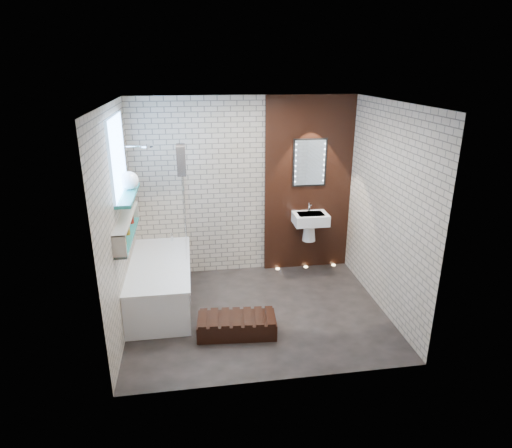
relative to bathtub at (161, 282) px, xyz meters
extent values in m
plane|color=black|center=(1.22, -0.45, -0.29)|extent=(3.20, 3.20, 0.00)
cube|color=tan|center=(1.22, 0.85, 1.01)|extent=(3.20, 0.04, 2.60)
cube|color=tan|center=(1.22, -1.75, 1.01)|extent=(3.20, 0.04, 2.60)
cube|color=tan|center=(-0.38, -0.45, 1.01)|extent=(0.04, 2.60, 2.60)
cube|color=tan|center=(2.82, -0.45, 1.01)|extent=(0.04, 2.60, 2.60)
plane|color=white|center=(1.22, -0.45, 2.31)|extent=(3.20, 3.20, 0.00)
cube|color=black|center=(2.17, 0.82, 1.01)|extent=(1.30, 0.06, 2.60)
cube|color=#7FADE0|center=(-0.36, -0.10, 1.71)|extent=(0.03, 1.00, 0.90)
cube|color=#228079|center=(-0.29, -0.10, 1.24)|extent=(0.18, 1.00, 0.04)
cube|color=#228079|center=(-0.31, -0.30, 0.79)|extent=(0.14, 1.30, 0.03)
cube|color=#B2A899|center=(-0.31, -0.30, 1.02)|extent=(0.14, 1.30, 0.03)
cube|color=#B2A899|center=(-0.31, -0.94, 0.91)|extent=(0.14, 0.03, 0.26)
cube|color=#B2A899|center=(-0.31, 0.33, 0.91)|extent=(0.14, 0.03, 0.26)
cube|color=white|center=(0.00, 0.00, -0.02)|extent=(0.75, 1.70, 0.55)
cube|color=white|center=(0.00, 0.00, 0.27)|extent=(0.79, 1.74, 0.03)
cylinder|color=silver|center=(0.15, 0.73, 0.35)|extent=(0.04, 0.04, 0.12)
cube|color=white|center=(0.35, 0.44, 0.99)|extent=(0.01, 0.78, 1.40)
cube|color=black|center=(0.35, 0.29, 1.56)|extent=(0.11, 0.28, 0.37)
cylinder|color=silver|center=(-0.08, 0.50, 1.71)|extent=(0.18, 0.18, 0.02)
cube|color=white|center=(2.17, 0.61, 0.56)|extent=(0.50, 0.36, 0.16)
cone|color=white|center=(2.17, 0.66, 0.34)|extent=(0.20, 0.20, 0.28)
cylinder|color=silver|center=(2.17, 0.71, 0.71)|extent=(0.03, 0.03, 0.14)
cube|color=black|center=(2.17, 0.78, 1.36)|extent=(0.50, 0.02, 0.70)
cube|color=silver|center=(2.17, 0.77, 1.36)|extent=(0.45, 0.01, 0.65)
cube|color=black|center=(0.91, -0.87, -0.19)|extent=(0.94, 0.48, 0.20)
cylinder|color=#946516|center=(-0.31, -0.60, 0.86)|extent=(0.05, 0.05, 0.10)
cylinder|color=maroon|center=(-0.31, -0.68, 0.87)|extent=(0.05, 0.05, 0.12)
cylinder|color=#946516|center=(-0.31, -0.30, 0.88)|extent=(0.06, 0.06, 0.14)
cylinder|color=maroon|center=(-0.31, 0.10, 0.89)|extent=(0.06, 0.06, 0.16)
sphere|color=white|center=(-0.28, 0.08, 1.37)|extent=(0.22, 0.22, 0.22)
cylinder|color=#FFD899|center=(1.72, 0.75, -0.29)|extent=(0.06, 0.06, 0.01)
cylinder|color=#FFD899|center=(2.17, 0.75, -0.29)|extent=(0.06, 0.06, 0.01)
cylinder|color=#FFD899|center=(2.62, 0.75, -0.29)|extent=(0.06, 0.06, 0.01)
camera|label=1|loc=(0.47, -5.29, 2.70)|focal=30.83mm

